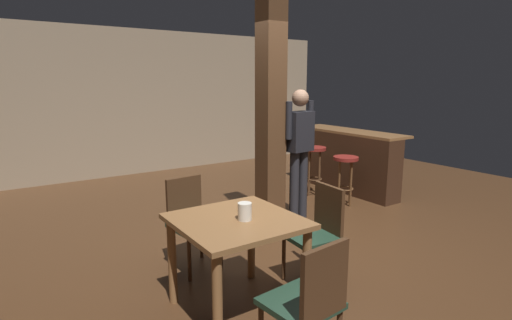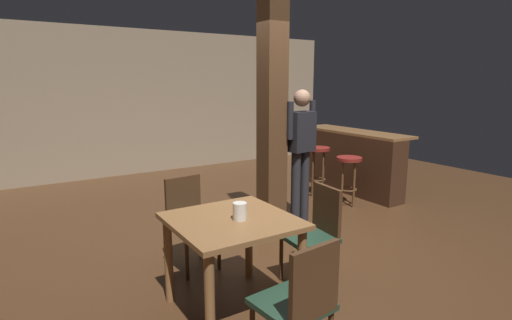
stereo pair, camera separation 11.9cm
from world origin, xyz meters
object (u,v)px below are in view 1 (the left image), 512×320
object	(u,v)px
chair_north	(191,218)
bar_stool_mid	(315,159)
bar_stool_near	(345,168)
napkin_cup	(245,211)
bar_counter	(345,160)
standing_person	(299,147)
dining_table	(237,235)
chair_south	(309,300)
chair_east	(318,229)

from	to	relation	value
chair_north	bar_stool_mid	distance (m)	3.01
chair_north	bar_stool_near	distance (m)	2.84
napkin_cup	bar_stool_near	world-z (taller)	napkin_cup
bar_counter	bar_stool_mid	bearing A→B (deg)	175.67
standing_person	bar_stool_near	xyz separation A→B (m)	(1.07, 0.21, -0.45)
chair_north	bar_stool_mid	xyz separation A→B (m)	(2.74, 1.25, 0.08)
dining_table	standing_person	distance (m)	2.18
dining_table	standing_person	size ratio (longest dim) A/B	0.53
chair_south	chair_north	world-z (taller)	same
bar_stool_near	bar_stool_mid	size ratio (longest dim) A/B	0.92
chair_north	chair_east	bearing A→B (deg)	-47.58
bar_counter	dining_table	bearing A→B (deg)	-148.26
dining_table	bar_counter	xyz separation A→B (m)	(3.39, 2.09, -0.12)
bar_stool_mid	napkin_cup	bearing A→B (deg)	-141.01
dining_table	standing_person	world-z (taller)	standing_person
standing_person	bar_stool_mid	world-z (taller)	standing_person
chair_north	bar_stool_near	xyz separation A→B (m)	(2.77, 0.61, 0.05)
chair_north	bar_counter	distance (m)	3.58
dining_table	bar_stool_near	bearing A→B (deg)	28.37
standing_person	bar_stool_mid	bearing A→B (deg)	39.09
dining_table	bar_stool_mid	xyz separation A→B (m)	(2.75, 2.14, -0.05)
dining_table	chair_south	size ratio (longest dim) A/B	1.03
bar_stool_near	standing_person	bearing A→B (deg)	-168.92
chair_south	standing_person	world-z (taller)	standing_person
bar_stool_near	chair_east	bearing A→B (deg)	-141.90
napkin_cup	standing_person	bearing A→B (deg)	38.92
napkin_cup	dining_table	bearing A→B (deg)	124.17
dining_table	chair_south	distance (m)	0.88
chair_north	standing_person	distance (m)	1.81
chair_east	bar_stool_mid	distance (m)	2.88
chair_south	bar_stool_near	world-z (taller)	chair_south
standing_person	bar_counter	xyz separation A→B (m)	(1.67, 0.80, -0.49)
dining_table	standing_person	xyz separation A→B (m)	(1.71, 1.29, 0.37)
bar_counter	chair_south	bearing A→B (deg)	-138.88
standing_person	bar_stool_near	size ratio (longest dim) A/B	2.36
chair_east	chair_north	size ratio (longest dim) A/B	1.00
dining_table	bar_stool_mid	bearing A→B (deg)	37.86
chair_east	napkin_cup	xyz separation A→B (m)	(-0.81, -0.04, 0.33)
dining_table	chair_south	bearing A→B (deg)	-90.69
chair_north	napkin_cup	bearing A→B (deg)	-88.57
standing_person	bar_stool_near	world-z (taller)	standing_person
bar_stool_mid	standing_person	bearing A→B (deg)	-140.91
chair_east	napkin_cup	world-z (taller)	napkin_cup
chair_south	bar_counter	xyz separation A→B (m)	(3.40, 2.97, 0.01)
standing_person	bar_counter	size ratio (longest dim) A/B	0.84
chair_south	napkin_cup	bearing A→B (deg)	86.55
chair_north	bar_stool_near	world-z (taller)	chair_north
chair_south	bar_stool_mid	xyz separation A→B (m)	(2.77, 3.01, 0.08)
dining_table	bar_stool_mid	world-z (taller)	bar_stool_mid
bar_stool_mid	bar_counter	bearing A→B (deg)	-4.33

